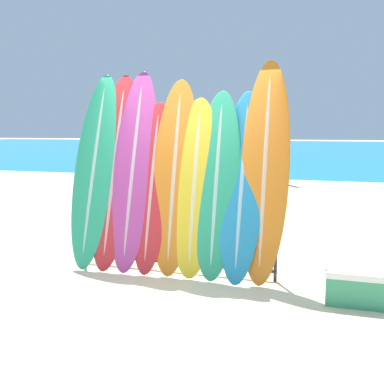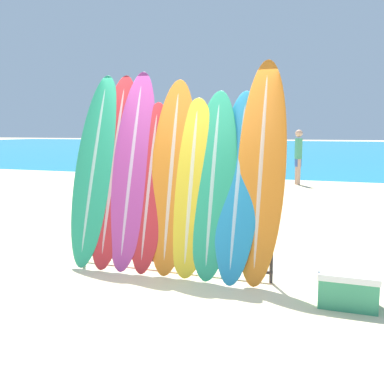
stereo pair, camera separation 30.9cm
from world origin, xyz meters
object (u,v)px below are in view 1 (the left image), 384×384
object	(u,v)px
surfboard_rack	(173,234)
cooler_box	(355,286)
surfboard_slot_4	(175,176)
surfboard_slot_0	(95,169)
person_near_water	(241,177)
surfboard_slot_3	(152,186)
surfboard_slot_6	(217,184)
surfboard_slot_7	(242,185)
surfboard_slot_1	(115,170)
surfboard_slot_5	(195,187)
person_mid_beach	(285,155)
surfboard_slot_2	(134,169)
surfboard_slot_8	(265,170)

from	to	relation	value
surfboard_rack	cooler_box	world-z (taller)	surfboard_rack
surfboard_slot_4	surfboard_slot_0	bearing A→B (deg)	178.08
person_near_water	surfboard_slot_3	bearing A→B (deg)	-76.62
surfboard_slot_6	surfboard_slot_7	world-z (taller)	surfboard_slot_6
surfboard_slot_1	person_near_water	world-z (taller)	surfboard_slot_1
surfboard_slot_5	person_mid_beach	size ratio (longest dim) A/B	1.22
surfboard_slot_2	person_near_water	xyz separation A→B (m)	(0.81, 3.05, -0.37)
surfboard_slot_8	person_mid_beach	xyz separation A→B (m)	(-0.73, 9.80, -0.33)
surfboard_slot_7	surfboard_slot_8	size ratio (longest dim) A/B	0.87
surfboard_slot_1	person_mid_beach	xyz separation A→B (m)	(1.23, 9.78, -0.29)
surfboard_slot_5	person_near_water	world-z (taller)	surfboard_slot_5
surfboard_slot_5	surfboard_slot_8	size ratio (longest dim) A/B	0.83
surfboard_slot_1	surfboard_slot_4	xyz separation A→B (m)	(0.85, -0.05, -0.05)
surfboard_slot_1	surfboard_slot_8	xyz separation A→B (m)	(1.97, -0.02, 0.05)
surfboard_rack	surfboard_slot_5	world-z (taller)	surfboard_slot_5
surfboard_rack	surfboard_slot_8	distance (m)	1.40
surfboard_rack	surfboard_slot_2	world-z (taller)	surfboard_slot_2
surfboard_slot_8	surfboard_rack	bearing A→B (deg)	-176.28
surfboard_rack	surfboard_slot_5	bearing A→B (deg)	3.35
surfboard_slot_1	surfboard_slot_3	xyz separation A→B (m)	(0.55, -0.07, -0.19)
surfboard_slot_5	surfboard_slot_6	distance (m)	0.28
surfboard_slot_3	surfboard_slot_5	size ratio (longest dim) A/B	0.98
surfboard_slot_3	surfboard_slot_1	bearing A→B (deg)	172.76
surfboard_slot_3	surfboard_slot_7	distance (m)	1.15
surfboard_rack	surfboard_slot_2	bearing A→B (deg)	171.81
surfboard_slot_7	person_near_water	world-z (taller)	surfboard_slot_7
surfboard_slot_6	cooler_box	bearing A→B (deg)	-16.52
surfboard_slot_1	surfboard_slot_0	bearing A→B (deg)	-178.12
surfboard_rack	surfboard_slot_0	world-z (taller)	surfboard_slot_0
surfboard_slot_0	surfboard_slot_7	size ratio (longest dim) A/B	1.12
surfboard_slot_4	person_near_water	xyz separation A→B (m)	(0.24, 3.08, -0.30)
surfboard_slot_2	surfboard_slot_8	bearing A→B (deg)	-0.28
surfboard_slot_3	surfboard_slot_7	size ratio (longest dim) A/B	0.95
surfboard_slot_7	surfboard_slot_2	bearing A→B (deg)	178.49
surfboard_slot_3	surfboard_slot_8	xyz separation A→B (m)	(1.41, 0.05, 0.24)
surfboard_slot_8	surfboard_slot_2	bearing A→B (deg)	179.72
person_near_water	surfboard_slot_8	bearing A→B (deg)	-50.82
surfboard_slot_7	surfboard_slot_5	bearing A→B (deg)	-177.29
surfboard_slot_6	surfboard_slot_7	bearing A→B (deg)	3.21
surfboard_slot_2	surfboard_slot_5	size ratio (longest dim) A/B	1.17
surfboard_rack	surfboard_slot_7	size ratio (longest dim) A/B	1.14
surfboard_slot_5	cooler_box	size ratio (longest dim) A/B	3.69
person_near_water	cooler_box	bearing A→B (deg)	-38.84
surfboard_slot_4	surfboard_slot_6	size ratio (longest dim) A/B	1.07
surfboard_slot_1	surfboard_slot_5	distance (m)	1.14
person_mid_beach	cooler_box	bearing A→B (deg)	164.33
surfboard_slot_2	surfboard_slot_7	size ratio (longest dim) A/B	1.13
surfboard_slot_1	cooler_box	world-z (taller)	surfboard_slot_1
surfboard_slot_6	cooler_box	world-z (taller)	surfboard_slot_6
surfboard_slot_8	person_near_water	distance (m)	3.20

